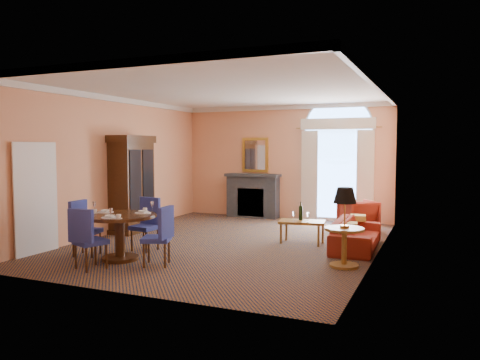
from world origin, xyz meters
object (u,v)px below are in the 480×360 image
at_px(dining_table, 120,227).
at_px(armchair, 358,215).
at_px(armoire, 131,186).
at_px(coffee_table, 302,222).
at_px(sofa, 356,234).
at_px(side_table, 345,218).

bearing_deg(dining_table, armchair, 54.61).
bearing_deg(armoire, coffee_table, 3.44).
height_order(sofa, coffee_table, coffee_table).
distance_m(armoire, side_table, 5.49).
xyz_separation_m(sofa, side_table, (0.05, -1.53, 0.54)).
height_order(dining_table, side_table, side_table).
bearing_deg(sofa, side_table, -179.72).
bearing_deg(side_table, armchair, 95.59).
xyz_separation_m(armchair, side_table, (0.36, -3.72, 0.47)).
distance_m(dining_table, sofa, 4.58).
bearing_deg(armoire, side_table, -14.19).
bearing_deg(coffee_table, armoire, 173.80).
height_order(armoire, side_table, armoire).
bearing_deg(armoire, armchair, 25.63).
xyz_separation_m(armoire, coffee_table, (4.13, 0.25, -0.66)).
xyz_separation_m(armoire, side_table, (5.32, -1.35, -0.27)).
relative_size(armchair, coffee_table, 0.78).
height_order(armoire, sofa, armoire).
distance_m(dining_table, armchair, 5.92).
xyz_separation_m(armchair, coffee_table, (-0.82, -2.13, 0.09)).
relative_size(armoire, armchair, 2.86).
xyz_separation_m(dining_table, sofa, (3.74, 2.63, -0.31)).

